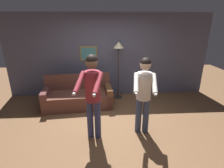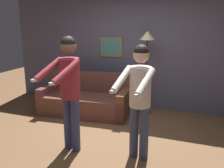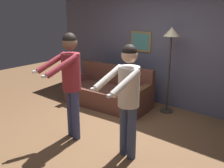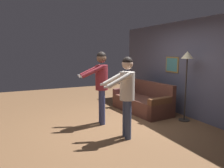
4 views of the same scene
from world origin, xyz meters
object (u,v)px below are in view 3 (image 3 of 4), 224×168
object	(u,v)px
couch	(109,93)
torchiere_lamp	(171,43)
person_standing_left	(70,76)
person_standing_right	(128,92)

from	to	relation	value
couch	torchiere_lamp	xyz separation A→B (m)	(1.20, 0.50, 1.18)
person_standing_left	person_standing_right	world-z (taller)	person_standing_left
torchiere_lamp	person_standing_left	bearing A→B (deg)	-108.83
torchiere_lamp	person_standing_right	distance (m)	1.99
couch	person_standing_left	world-z (taller)	person_standing_left
couch	person_standing_left	distance (m)	1.80
person_standing_left	person_standing_right	bearing A→B (deg)	7.09
torchiere_lamp	person_standing_right	size ratio (longest dim) A/B	1.06
couch	torchiere_lamp	size ratio (longest dim) A/B	1.11
person_standing_right	torchiere_lamp	bearing A→B (deg)	100.35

